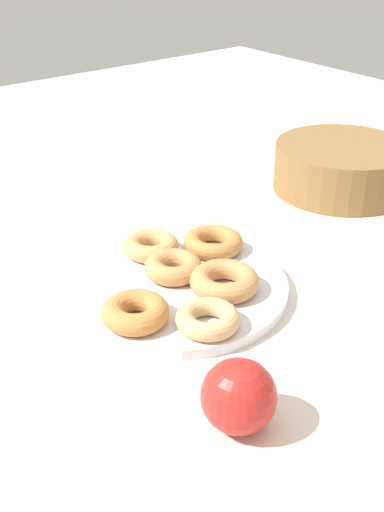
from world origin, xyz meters
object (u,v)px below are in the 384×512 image
(donut_plate, at_px, (175,286))
(donut_0, at_px, (151,246))
(donut_3, at_px, (213,242))
(apple, at_px, (239,396))
(donut_1, at_px, (173,267))
(donut_5, at_px, (135,312))
(donut_4, at_px, (208,319))
(basket, at_px, (342,167))
(donut_2, at_px, (224,281))

(donut_plate, height_order, donut_0, donut_0)
(donut_3, relative_size, apple, 1.13)
(donut_3, bearing_deg, donut_0, -121.26)
(donut_plate, bearing_deg, donut_1, 151.04)
(donut_1, bearing_deg, apple, -23.25)
(donut_5, distance_m, apple, 0.20)
(donut_1, bearing_deg, donut_plate, -28.96)
(apple, bearing_deg, donut_5, 177.54)
(donut_plate, height_order, donut_4, donut_4)
(donut_0, bearing_deg, donut_plate, -12.87)
(donut_1, xyz_separation_m, apple, (0.26, -0.11, 0.01))
(donut_1, xyz_separation_m, donut_4, (0.13, -0.04, -0.00))
(donut_5, height_order, basket, basket)
(donut_2, bearing_deg, donut_4, -53.93)
(donut_0, distance_m, donut_2, 0.15)
(donut_1, height_order, donut_3, donut_1)
(donut_1, height_order, donut_5, donut_5)
(donut_3, height_order, apple, apple)
(donut_2, height_order, donut_4, donut_2)
(donut_1, distance_m, basket, 0.46)
(donut_4, xyz_separation_m, donut_5, (-0.06, -0.06, 0.00))
(donut_plate, distance_m, donut_0, 0.09)
(donut_3, distance_m, basket, 0.36)
(donut_2, xyz_separation_m, apple, (0.19, -0.14, 0.01))
(donut_1, distance_m, donut_3, 0.09)
(donut_5, bearing_deg, donut_plate, 116.06)
(donut_2, xyz_separation_m, donut_4, (0.05, -0.07, -0.00))
(donut_0, height_order, donut_3, same)
(donut_2, bearing_deg, apple, -37.21)
(donut_3, xyz_separation_m, apple, (0.29, -0.20, 0.01))
(donut_0, bearing_deg, basket, 91.34)
(donut_3, bearing_deg, donut_2, -32.27)
(donut_0, xyz_separation_m, donut_2, (0.15, 0.02, 0.00))
(apple, bearing_deg, donut_1, 156.75)
(donut_2, height_order, apple, apple)
(donut_plate, relative_size, donut_0, 3.78)
(donut_2, bearing_deg, donut_1, -157.18)
(donut_plate, bearing_deg, basket, 101.83)
(donut_3, distance_m, donut_5, 0.21)
(basket, distance_m, apple, 0.66)
(donut_4, relative_size, basket, 0.32)
(donut_2, height_order, donut_3, donut_2)
(donut_2, bearing_deg, basket, 110.32)
(donut_0, distance_m, donut_5, 0.18)
(donut_3, distance_m, apple, 0.35)
(donut_0, distance_m, donut_3, 0.09)
(donut_4, bearing_deg, donut_2, 126.07)
(donut_4, bearing_deg, apple, -27.81)
(donut_4, distance_m, donut_5, 0.09)
(donut_4, height_order, donut_5, donut_5)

